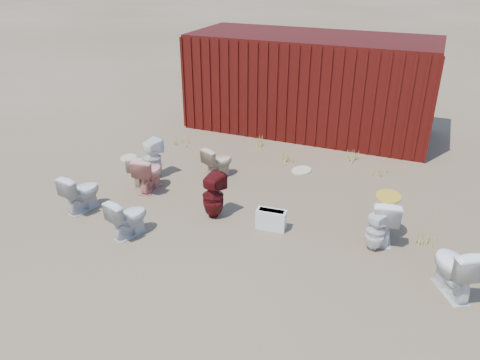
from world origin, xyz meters
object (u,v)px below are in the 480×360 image
at_px(toilet_front_pink, 149,173).
at_px(loose_tank, 271,219).
at_px(toilet_front_a, 81,192).
at_px(toilet_front_e, 455,268).
at_px(toilet_back_yellowlid, 385,218).
at_px(toilet_back_a, 152,158).
at_px(toilet_front_maroon, 213,196).
at_px(toilet_back_beige_left, 139,169).
at_px(toilet_back_beige_right, 218,162).
at_px(shipping_container, 310,84).
at_px(toilet_front_c, 128,217).
at_px(toilet_back_e, 375,231).

distance_m(toilet_front_pink, loose_tank, 2.71).
relative_size(toilet_front_a, toilet_front_e, 0.90).
distance_m(toilet_front_a, loose_tank, 3.43).
height_order(toilet_front_e, toilet_back_yellowlid, toilet_front_e).
xyz_separation_m(toilet_front_e, toilet_back_yellowlid, (-1.04, 1.01, -0.02)).
bearing_deg(toilet_back_a, toilet_front_maroon, 171.76).
relative_size(toilet_back_yellowlid, loose_tank, 1.54).
relative_size(toilet_front_maroon, toilet_back_beige_left, 1.29).
relative_size(toilet_back_a, toilet_back_beige_right, 1.26).
relative_size(toilet_front_pink, toilet_back_beige_right, 1.09).
bearing_deg(toilet_front_e, toilet_back_a, -45.51).
height_order(shipping_container, toilet_front_a, shipping_container).
height_order(toilet_front_e, toilet_back_a, toilet_back_a).
height_order(toilet_front_c, toilet_back_a, toilet_back_a).
height_order(toilet_front_e, loose_tank, toilet_front_e).
height_order(toilet_back_a, toilet_back_yellowlid, toilet_back_a).
relative_size(shipping_container, toilet_front_pink, 8.38).
distance_m(toilet_front_c, toilet_back_yellowlid, 4.15).
bearing_deg(toilet_front_maroon, shipping_container, -79.78).
bearing_deg(shipping_container, toilet_back_beige_left, -116.73).
relative_size(toilet_front_e, toilet_back_e, 1.19).
bearing_deg(toilet_front_c, toilet_front_e, -156.39).
height_order(toilet_back_beige_right, loose_tank, toilet_back_beige_right).
bearing_deg(toilet_front_c, toilet_front_maroon, -115.64).
distance_m(toilet_front_a, toilet_front_maroon, 2.39).
bearing_deg(toilet_back_beige_right, toilet_front_e, -178.00).
xyz_separation_m(toilet_front_pink, toilet_back_beige_left, (-0.35, 0.18, -0.04)).
bearing_deg(toilet_back_beige_left, loose_tank, 149.84).
relative_size(toilet_front_e, toilet_back_beige_left, 1.25).
distance_m(toilet_front_a, toilet_back_a, 1.74).
bearing_deg(toilet_front_a, toilet_front_c, 174.21).
height_order(toilet_front_maroon, toilet_back_beige_right, toilet_front_maroon).
bearing_deg(loose_tank, toilet_back_beige_left, 164.25).
height_order(shipping_container, toilet_front_c, shipping_container).
bearing_deg(loose_tank, toilet_front_maroon, 176.64).
height_order(toilet_front_c, toilet_back_beige_right, toilet_front_c).
height_order(toilet_front_pink, toilet_front_e, toilet_front_e).
distance_m(toilet_front_e, loose_tank, 2.89).
xyz_separation_m(toilet_front_c, toilet_back_a, (-0.85, 2.07, 0.08)).
bearing_deg(toilet_front_c, toilet_back_e, -145.33).
relative_size(toilet_front_c, toilet_front_e, 0.85).
bearing_deg(toilet_back_beige_left, toilet_back_yellowlid, 158.97).
distance_m(shipping_container, loose_tank, 5.24).
relative_size(toilet_front_e, loose_tank, 1.60).
bearing_deg(toilet_back_e, shipping_container, -31.94).
relative_size(toilet_front_maroon, toilet_back_yellowlid, 1.07).
bearing_deg(toilet_front_a, toilet_front_e, -168.11).
bearing_deg(toilet_back_beige_left, toilet_front_c, 100.01).
bearing_deg(toilet_front_pink, toilet_front_c, 106.50).
height_order(toilet_front_a, toilet_back_beige_right, toilet_front_a).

